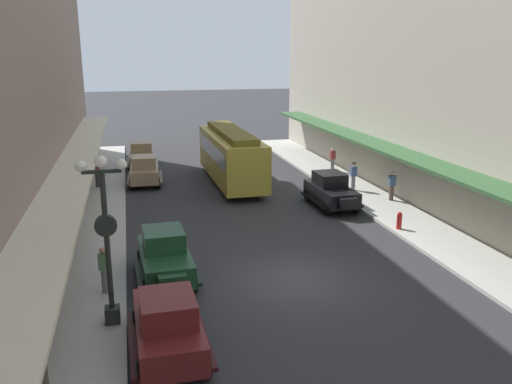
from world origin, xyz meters
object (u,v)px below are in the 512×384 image
Objects in this scene: pedestrian_0 at (97,173)px; pedestrian_1 at (41,356)px; parked_car_3 at (165,255)px; parked_car_2 at (145,170)px; pedestrian_4 at (104,269)px; parked_car_1 at (331,190)px; lamp_post_with_clock at (106,234)px; fire_hydrant at (399,220)px; pedestrian_2 at (353,176)px; pedestrian_5 at (333,159)px; parked_car_4 at (168,323)px; streetcar at (231,154)px; parked_car_0 at (142,155)px; pedestrian_3 at (392,186)px.

pedestrian_1 is at bearing -91.06° from pedestrian_0.
parked_car_3 is 14.47m from pedestrian_0.
parked_car_2 reaches higher than pedestrian_4.
pedestrian_4 is at bearing -143.96° from parked_car_1.
lamp_post_with_clock is 14.26m from fire_hydrant.
pedestrian_2 is 5.12m from pedestrian_5.
parked_car_4 is at bearing -66.19° from pedestrian_4.
pedestrian_0 reaches higher than pedestrian_5.
streetcar is 5.88× the size of pedestrian_1.
pedestrian_1 is at bearing -113.46° from streetcar.
parked_car_0 is at bearing 123.00° from fire_hydrant.
parked_car_4 is 2.57× the size of pedestrian_2.
parked_car_3 reaches higher than pedestrian_2.
parked_car_3 is 19.44m from pedestrian_5.
parked_car_4 reaches higher than pedestrian_2.
pedestrian_0 is at bearing -177.18° from pedestrian_5.
pedestrian_2 is at bearing 39.94° from parked_car_3.
streetcar is at bearing -12.29° from parked_car_2.
parked_car_4 is at bearing -51.31° from lamp_post_with_clock.
pedestrian_5 is at bearing 51.70° from lamp_post_with_clock.
parked_car_1 is 1.00× the size of parked_car_3.
pedestrian_1 is (-8.56, -19.73, -0.91)m from streetcar.
pedestrian_3 is at bearing -43.89° from parked_car_0.
streetcar is at bearing -49.19° from parked_car_0.
parked_car_1 is 8.17m from pedestrian_5.
streetcar is at bearing -3.31° from pedestrian_0.
pedestrian_0 is 1.02× the size of pedestrian_1.
streetcar is at bearing 67.52° from lamp_post_with_clock.
streetcar reaches higher than pedestrian_1.
fire_hydrant is 0.50× the size of pedestrian_5.
parked_car_2 is 2.63× the size of pedestrian_4.
parked_car_1 is at bearing -56.32° from streetcar.
pedestrian_0 is 1.02× the size of pedestrian_3.
streetcar reaches higher than parked_car_2.
pedestrian_3 is at bearing 28.80° from pedestrian_4.
parked_car_4 reaches higher than pedestrian_3.
pedestrian_1 is (-3.21, -25.93, 0.05)m from parked_car_0.
parked_car_1 is 12.13m from parked_car_2.
lamp_post_with_clock reaches higher than pedestrian_1.
parked_car_4 is at bearing -90.19° from parked_car_0.
streetcar is 5.88× the size of pedestrian_4.
parked_car_0 and parked_car_2 have the same top height.
parked_car_3 is 2.63× the size of pedestrian_1.
fire_hydrant is at bearing -113.52° from pedestrian_3.
pedestrian_1 is (-3.12, -0.97, 0.05)m from parked_car_4.
lamp_post_with_clock is at bearing -94.01° from parked_car_0.
pedestrian_3 is at bearing 43.11° from parked_car_4.
parked_car_1 is at bearing 108.71° from fire_hydrant.
pedestrian_1 is (-3.23, -20.89, 0.05)m from parked_car_2.
fire_hydrant is (5.78, -10.95, -1.34)m from streetcar.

